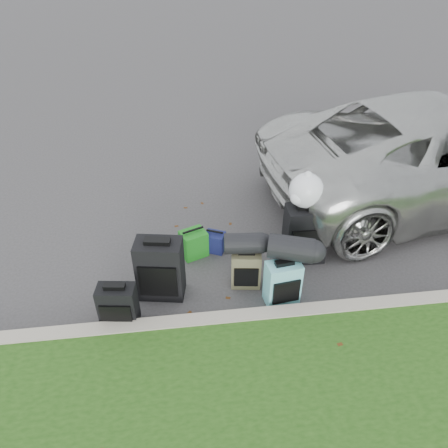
{
  "coord_description": "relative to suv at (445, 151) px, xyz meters",
  "views": [
    {
      "loc": [
        -0.66,
        -4.33,
        3.83
      ],
      "look_at": [
        -0.1,
        0.2,
        0.55
      ],
      "focal_mm": 35.0,
      "sensor_mm": 36.0,
      "label": 1
    }
  ],
  "objects": [
    {
      "name": "ground",
      "position": [
        -3.52,
        -1.38,
        -0.79
      ],
      "size": [
        120.0,
        120.0,
        0.0
      ],
      "primitive_type": "plane",
      "color": "#383535",
      "rests_on": "ground"
    },
    {
      "name": "curb",
      "position": [
        -3.52,
        -2.38,
        -0.72
      ],
      "size": [
        120.0,
        0.18,
        0.15
      ],
      "primitive_type": "cube",
      "color": "#9E937F",
      "rests_on": "ground"
    },
    {
      "name": "suv",
      "position": [
        0.0,
        0.0,
        0.0
      ],
      "size": [
        6.0,
        3.32,
        1.59
      ],
      "primitive_type": "imported",
      "rotation": [
        0.0,
        0.0,
        1.69
      ],
      "color": "#B7B7B2",
      "rests_on": "ground"
    },
    {
      "name": "suitcase_small_black",
      "position": [
        -4.94,
        -2.18,
        -0.53
      ],
      "size": [
        0.45,
        0.29,
        0.52
      ],
      "primitive_type": "cube",
      "rotation": [
        0.0,
        0.0,
        -0.14
      ],
      "color": "black",
      "rests_on": "ground"
    },
    {
      "name": "suitcase_large_black_left",
      "position": [
        -4.46,
        -1.77,
        -0.4
      ],
      "size": [
        0.59,
        0.41,
        0.78
      ],
      "primitive_type": "cube",
      "rotation": [
        0.0,
        0.0,
        -0.17
      ],
      "color": "black",
      "rests_on": "ground"
    },
    {
      "name": "suitcase_olive",
      "position": [
        -3.42,
        -1.74,
        -0.55
      ],
      "size": [
        0.39,
        0.27,
        0.49
      ],
      "primitive_type": "cube",
      "rotation": [
        0.0,
        0.0,
        -0.14
      ],
      "color": "#47432D",
      "rests_on": "ground"
    },
    {
      "name": "suitcase_teal",
      "position": [
        -3.04,
        -2.07,
        -0.51
      ],
      "size": [
        0.43,
        0.29,
        0.57
      ],
      "primitive_type": "cube",
      "rotation": [
        0.0,
        0.0,
        0.14
      ],
      "color": "#57A5AD",
      "rests_on": "ground"
    },
    {
      "name": "suitcase_large_black_right",
      "position": [
        -2.58,
        -1.33,
        -0.39
      ],
      "size": [
        0.54,
        0.33,
        0.81
      ],
      "primitive_type": "cube",
      "rotation": [
        0.0,
        0.0,
        -0.02
      ],
      "color": "black",
      "rests_on": "ground"
    },
    {
      "name": "tote_green",
      "position": [
        -4.02,
        -1.08,
        -0.61
      ],
      "size": [
        0.4,
        0.37,
        0.37
      ],
      "primitive_type": "cube",
      "rotation": [
        0.0,
        0.0,
        0.39
      ],
      "color": "#1C7F1C",
      "rests_on": "ground"
    },
    {
      "name": "tote_navy",
      "position": [
        -3.73,
        -1.02,
        -0.65
      ],
      "size": [
        0.32,
        0.29,
        0.28
      ],
      "primitive_type": "cube",
      "rotation": [
        0.0,
        0.0,
        -0.42
      ],
      "color": "navy",
      "rests_on": "ground"
    },
    {
      "name": "duffel_left",
      "position": [
        -3.45,
        -1.7,
        -0.17
      ],
      "size": [
        0.49,
        0.29,
        0.25
      ],
      "primitive_type": "cylinder",
      "rotation": [
        0.0,
        1.57,
        -0.08
      ],
      "color": "black",
      "rests_on": "suitcase_olive"
    },
    {
      "name": "duffel_right",
      "position": [
        -2.95,
        -1.97,
        -0.08
      ],
      "size": [
        0.58,
        0.45,
        0.29
      ],
      "primitive_type": "cylinder",
      "rotation": [
        0.0,
        1.57,
        -0.34
      ],
      "color": "black",
      "rests_on": "suitcase_teal"
    },
    {
      "name": "trash_bag",
      "position": [
        -2.61,
        -1.26,
        0.23
      ],
      "size": [
        0.43,
        0.43,
        0.43
      ],
      "primitive_type": "sphere",
      "color": "white",
      "rests_on": "suitcase_large_black_right"
    }
  ]
}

